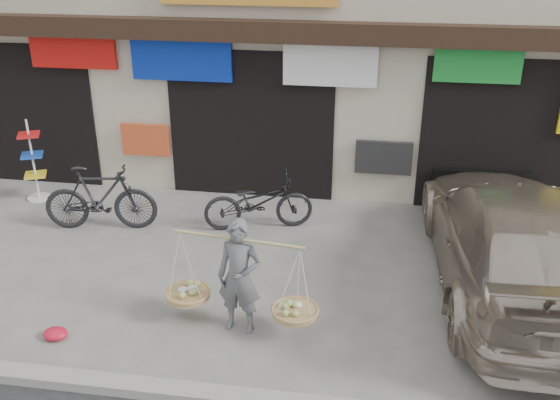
% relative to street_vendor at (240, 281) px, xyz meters
% --- Properties ---
extents(ground, '(70.00, 70.00, 0.00)m').
position_rel_street_vendor_xyz_m(ground, '(-0.68, 0.68, -0.70)').
color(ground, gray).
rests_on(ground, ground).
extents(kerb, '(70.00, 0.25, 0.12)m').
position_rel_street_vendor_xyz_m(kerb, '(-0.68, -1.32, -0.64)').
color(kerb, gray).
rests_on(kerb, ground).
extents(street_vendor, '(1.97, 0.73, 1.52)m').
position_rel_street_vendor_xyz_m(street_vendor, '(0.00, 0.00, 0.00)').
color(street_vendor, slate).
rests_on(street_vendor, ground).
extents(bike_1, '(1.92, 0.81, 1.12)m').
position_rel_street_vendor_xyz_m(bike_1, '(-2.88, 2.38, -0.14)').
color(bike_1, black).
rests_on(bike_1, ground).
extents(bike_2, '(1.92, 1.11, 0.95)m').
position_rel_street_vendor_xyz_m(bike_2, '(-0.30, 2.81, -0.22)').
color(bike_2, black).
rests_on(bike_2, ground).
extents(suv, '(2.31, 5.33, 1.53)m').
position_rel_street_vendor_xyz_m(suv, '(3.53, 1.59, 0.07)').
color(suv, '#B3A490').
rests_on(suv, ground).
extents(display_rack, '(0.48, 0.48, 1.53)m').
position_rel_street_vendor_xyz_m(display_rack, '(-4.56, 3.35, -0.08)').
color(display_rack, silver).
rests_on(display_rack, ground).
extents(red_bag, '(0.31, 0.25, 0.14)m').
position_rel_street_vendor_xyz_m(red_bag, '(-2.23, -0.57, -0.63)').
color(red_bag, red).
rests_on(red_bag, ground).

